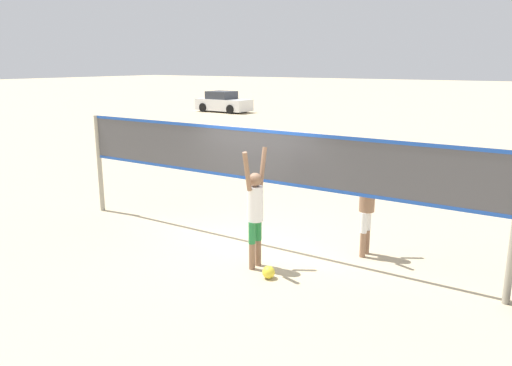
# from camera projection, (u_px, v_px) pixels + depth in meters

# --- Properties ---
(ground_plane) EXTENTS (200.00, 200.00, 0.00)m
(ground_plane) POSITION_uv_depth(u_px,v_px,m) (256.00, 246.00, 9.80)
(ground_plane) COLOR #C6B28C
(volleyball_net) EXTENTS (9.01, 0.11, 2.31)m
(volleyball_net) POSITION_uv_depth(u_px,v_px,m) (256.00, 162.00, 9.41)
(volleyball_net) COLOR gray
(volleyball_net) RESTS_ON ground_plane
(player_spiker) EXTENTS (0.28, 0.70, 2.10)m
(player_spiker) POSITION_uv_depth(u_px,v_px,m) (255.00, 207.00, 8.52)
(player_spiker) COLOR #8C664C
(player_spiker) RESTS_ON ground_plane
(player_blocker) EXTENTS (0.28, 0.70, 2.11)m
(player_blocker) POSITION_uv_depth(u_px,v_px,m) (367.00, 198.00, 9.06)
(player_blocker) COLOR #8C664C
(player_blocker) RESTS_ON ground_plane
(volleyball) EXTENTS (0.22, 0.22, 0.22)m
(volleyball) POSITION_uv_depth(u_px,v_px,m) (269.00, 272.00, 8.30)
(volleyball) COLOR yellow
(volleyball) RESTS_ON ground_plane
(parked_car_near) EXTENTS (4.12, 2.00, 1.49)m
(parked_car_near) POSITION_uv_depth(u_px,v_px,m) (223.00, 103.00, 36.17)
(parked_car_near) COLOR silver
(parked_car_near) RESTS_ON ground_plane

